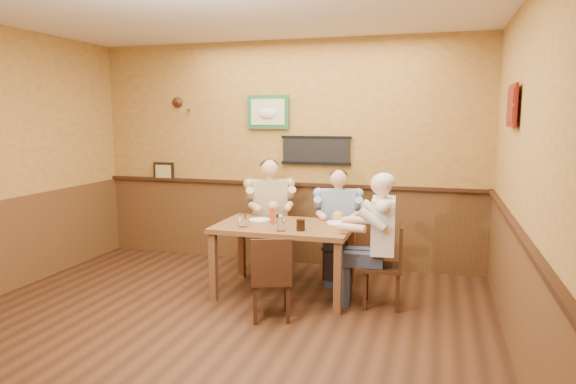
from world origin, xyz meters
name	(u,v)px	position (x,y,z in m)	size (l,w,h in m)	color
room	(217,138)	(0.13, 0.17, 1.69)	(5.02, 5.03, 2.81)	black
dining_table	(285,233)	(0.37, 1.30, 0.66)	(1.40, 0.90, 0.75)	brown
chair_back_left	(270,236)	(-0.06, 2.07, 0.43)	(0.40, 0.40, 0.86)	#351D11
chair_back_right	(338,244)	(0.79, 2.02, 0.40)	(0.37, 0.37, 0.80)	#351D11
chair_right_end	(382,265)	(1.39, 1.23, 0.42)	(0.38, 0.38, 0.83)	#351D11
chair_near_side	(271,277)	(0.44, 0.63, 0.40)	(0.37, 0.37, 0.79)	#351D11
diner_tan_shirt	(270,221)	(-0.06, 2.07, 0.61)	(0.57, 0.57, 1.22)	#C3B486
diner_blue_polo	(338,229)	(0.79, 2.02, 0.57)	(0.53, 0.53, 1.14)	#7E97BD
diner_white_elder	(383,247)	(1.39, 1.23, 0.59)	(0.55, 0.55, 1.19)	silver
water_glass_left	(242,221)	(-0.01, 1.06, 0.82)	(0.09, 0.09, 0.13)	white
water_glass_mid	(281,224)	(0.42, 0.99, 0.81)	(0.09, 0.09, 0.13)	silver
cola_tumbler	(301,225)	(0.61, 1.06, 0.81)	(0.09, 0.09, 0.11)	black
hot_sauce_bottle	(272,214)	(0.23, 1.30, 0.85)	(0.05, 0.05, 0.19)	#BE3B14
salt_shaker	(280,219)	(0.32, 1.31, 0.80)	(0.04, 0.04, 0.10)	silver
pepper_shaker	(278,219)	(0.28, 1.36, 0.79)	(0.04, 0.04, 0.09)	black
plate_far_left	(260,220)	(0.05, 1.41, 0.76)	(0.23, 0.23, 0.02)	silver
plate_far_right	(339,223)	(0.90, 1.50, 0.76)	(0.25, 0.25, 0.02)	white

